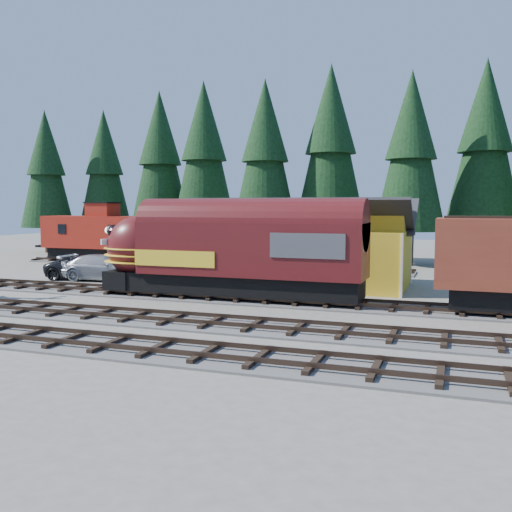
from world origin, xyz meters
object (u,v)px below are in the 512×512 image
(pickup_truck_a, at_px, (89,267))
(pickup_truck_b, at_px, (105,268))
(caboose, at_px, (95,235))
(depot, at_px, (305,237))
(locomotive, at_px, (223,255))

(pickup_truck_a, xyz_separation_m, pickup_truck_b, (1.41, -0.33, 0.06))
(caboose, xyz_separation_m, pickup_truck_b, (7.70, -9.83, -1.53))
(depot, relative_size, locomotive, 0.89)
(depot, bearing_deg, pickup_truck_a, -171.91)
(pickup_truck_b, bearing_deg, locomotive, -117.38)
(locomotive, relative_size, pickup_truck_a, 2.59)
(pickup_truck_b, bearing_deg, pickup_truck_a, 72.12)
(depot, height_order, locomotive, depot)
(locomotive, distance_m, pickup_truck_b, 10.97)
(locomotive, distance_m, caboose, 22.59)
(locomotive, relative_size, pickup_truck_b, 2.51)
(pickup_truck_a, bearing_deg, pickup_truck_b, -115.76)
(locomotive, height_order, pickup_truck_a, locomotive)
(locomotive, xyz_separation_m, pickup_truck_a, (-11.44, 4.49, -1.55))
(locomotive, height_order, caboose, caboose)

